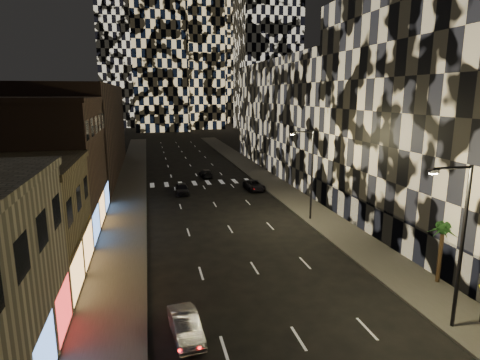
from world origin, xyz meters
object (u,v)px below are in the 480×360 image
car_dark_rightlane (254,185)px  streetlight_far (310,169)px  car_dark_oncoming (206,173)px  palm_tree (443,233)px  car_silver_parked (186,326)px  car_dark_midlane (182,189)px  streetlight_near (459,237)px

car_dark_rightlane → streetlight_far: bearing=-84.6°
car_dark_oncoming → car_dark_rightlane: (5.07, -10.05, 0.05)m
car_dark_oncoming → palm_tree: (10.20, -39.19, 3.04)m
streetlight_far → palm_tree: (3.15, -15.20, -1.72)m
car_silver_parked → car_dark_midlane: 31.51m
streetlight_far → car_silver_parked: bearing=-128.9°
car_dark_rightlane → streetlight_near: bearing=-89.3°
car_dark_midlane → palm_tree: bearing=-61.8°
streetlight_far → palm_tree: 15.62m
streetlight_far → car_dark_oncoming: (-7.06, 23.99, -4.76)m
car_dark_oncoming → car_dark_rightlane: 11.25m
streetlight_near → palm_tree: 5.99m
streetlight_near → car_dark_midlane: streetlight_near is taller
streetlight_near → streetlight_far: bearing=90.0°
streetlight_near → car_dark_rightlane: (-1.98, 33.94, -4.71)m
streetlight_far → car_dark_midlane: 18.70m
streetlight_near → palm_tree: size_ratio=2.13×
streetlight_near → car_dark_midlane: 36.12m
car_dark_midlane → car_dark_rightlane: 9.65m
streetlight_far → car_dark_rightlane: size_ratio=1.95×
streetlight_near → streetlight_far: 20.00m
car_dark_rightlane → palm_tree: palm_tree is taller
car_dark_rightlane → palm_tree: (5.13, -29.14, 2.99)m
streetlight_near → car_dark_rightlane: bearing=93.3°
streetlight_far → car_silver_parked: (-14.15, -17.53, -4.70)m
car_silver_parked → streetlight_far: bearing=45.0°
car_dark_midlane → car_dark_oncoming: size_ratio=1.01×
streetlight_far → car_dark_oncoming: streetlight_far is taller
car_dark_rightlane → car_dark_midlane: bearing=177.7°
car_dark_midlane → streetlight_far: bearing=-48.8°
palm_tree → streetlight_far: bearing=101.7°
car_dark_oncoming → palm_tree: 40.61m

